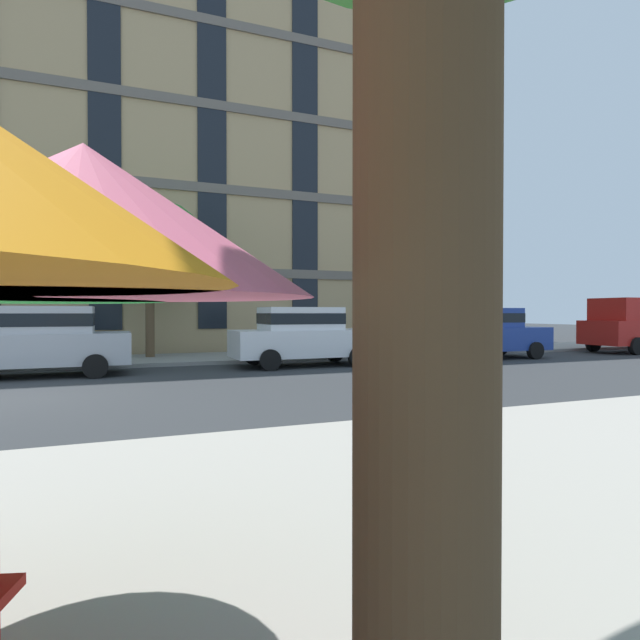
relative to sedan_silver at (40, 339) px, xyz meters
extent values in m
cube|color=gray|center=(-0.43, 3.10, -0.89)|extent=(56.00, 3.60, 0.12)
cube|color=tan|center=(-0.43, 11.30, 8.65)|extent=(37.99, 12.00, 19.20)
cube|color=#6B6056|center=(-0.43, 5.26, 2.25)|extent=(37.23, 0.08, 0.36)
cube|color=#6B6056|center=(-0.43, 5.26, 5.45)|extent=(37.23, 0.08, 0.36)
cube|color=#6B6056|center=(-0.43, 5.26, 8.65)|extent=(37.23, 0.08, 0.36)
cube|color=black|center=(1.47, 5.27, 9.05)|extent=(1.10, 0.06, 18.00)
cube|color=black|center=(5.27, 5.27, 9.05)|extent=(1.10, 0.06, 18.00)
cube|color=black|center=(9.07, 5.27, 9.05)|extent=(1.10, 0.06, 18.00)
cube|color=black|center=(12.87, 5.27, 9.05)|extent=(1.10, 0.06, 18.00)
cube|color=black|center=(16.67, 5.27, 9.05)|extent=(1.10, 0.06, 18.00)
cube|color=#A8AAB2|center=(-0.05, 0.00, -0.25)|extent=(4.40, 1.76, 0.80)
cube|color=#A8AAB2|center=(0.10, 0.00, 0.49)|extent=(2.30, 1.55, 0.68)
cube|color=black|center=(0.10, 0.00, 0.49)|extent=(2.32, 1.57, 0.32)
cylinder|color=black|center=(1.31, -0.88, -0.65)|extent=(0.60, 0.22, 0.60)
cylinder|color=black|center=(1.31, 0.88, -0.65)|extent=(0.60, 0.22, 0.60)
cube|color=silver|center=(7.13, 0.00, -0.25)|extent=(4.40, 1.76, 0.80)
cube|color=silver|center=(6.98, 0.00, 0.49)|extent=(2.30, 1.55, 0.68)
cube|color=black|center=(6.98, 0.00, 0.49)|extent=(2.32, 1.57, 0.32)
cylinder|color=black|center=(8.49, 0.88, -0.65)|extent=(0.60, 0.22, 0.60)
cylinder|color=black|center=(8.49, -0.88, -0.65)|extent=(0.60, 0.22, 0.60)
cylinder|color=black|center=(5.76, 0.88, -0.65)|extent=(0.60, 0.22, 0.60)
cylinder|color=black|center=(5.76, -0.88, -0.65)|extent=(0.60, 0.22, 0.60)
cube|color=navy|center=(13.97, 0.00, -0.25)|extent=(4.40, 1.76, 0.80)
cube|color=navy|center=(13.82, 0.00, 0.49)|extent=(2.30, 1.55, 0.68)
cube|color=black|center=(13.82, 0.00, 0.49)|extent=(2.32, 1.57, 0.32)
cylinder|color=black|center=(15.34, 0.88, -0.65)|extent=(0.60, 0.22, 0.60)
cylinder|color=black|center=(15.34, -0.88, -0.65)|extent=(0.60, 0.22, 0.60)
cylinder|color=black|center=(12.61, 0.88, -0.65)|extent=(0.60, 0.22, 0.60)
cylinder|color=black|center=(12.61, -0.88, -0.65)|extent=(0.60, 0.22, 0.60)
cube|color=#B21E19|center=(20.76, 0.00, 0.80)|extent=(1.90, 1.75, 0.90)
cylinder|color=black|center=(20.28, 0.95, -0.61)|extent=(0.68, 0.22, 0.68)
cylinder|color=black|center=(20.28, -0.95, -0.61)|extent=(0.68, 0.22, 0.68)
cylinder|color=brown|center=(2.88, 3.65, 0.29)|extent=(0.30, 0.30, 2.48)
sphere|color=#387F33|center=(3.18, 3.37, 2.92)|extent=(3.02, 3.02, 3.02)
sphere|color=#387F33|center=(2.74, 3.98, 3.00)|extent=(2.68, 2.68, 2.68)
sphere|color=#387F33|center=(3.07, 3.95, 2.71)|extent=(2.08, 2.08, 2.08)
sphere|color=#387F33|center=(3.16, 3.38, 2.59)|extent=(2.67, 2.67, 2.67)
cylinder|color=brown|center=(14.89, 3.65, -0.07)|extent=(0.32, 0.32, 1.77)
sphere|color=#236023|center=(14.68, 3.90, 1.41)|extent=(1.97, 1.97, 1.97)
sphere|color=#236023|center=(15.06, 3.84, 1.67)|extent=(2.12, 2.12, 2.12)
cone|color=#E5668C|center=(1.64, -12.70, 0.99)|extent=(1.59, 1.59, 0.53)
cylinder|color=#4C3823|center=(2.59, -13.36, 0.96)|extent=(0.43, 0.43, 3.82)
camera|label=1|loc=(1.74, -14.65, 0.67)|focal=28.88mm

